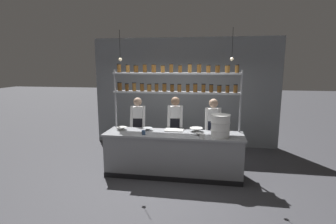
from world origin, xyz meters
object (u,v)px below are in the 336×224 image
at_px(chef_left, 138,126).
at_px(prep_bowl_center_front, 199,134).
at_px(chef_center, 175,126).
at_px(prep_bowl_center_back, 122,128).
at_px(prep_bowl_near_left, 148,129).
at_px(serving_cup_by_board, 202,136).
at_px(spice_shelf_unit, 175,84).
at_px(serving_cup_front, 144,132).
at_px(chef_right, 213,129).
at_px(prep_bowl_near_right, 196,130).
at_px(cutting_board, 174,130).
at_px(container_stack, 220,126).

bearing_deg(chef_left, prep_bowl_center_front, -35.08).
relative_size(chef_center, prep_bowl_center_back, 6.92).
bearing_deg(prep_bowl_center_front, prep_bowl_near_left, 168.94).
bearing_deg(serving_cup_by_board, prep_bowl_center_front, 110.09).
bearing_deg(prep_bowl_center_back, spice_shelf_unit, 11.39).
relative_size(prep_bowl_center_back, serving_cup_front, 2.59).
relative_size(spice_shelf_unit, chef_left, 1.78).
distance_m(prep_bowl_center_front, serving_cup_front, 1.13).
xyz_separation_m(chef_right, prep_bowl_near_right, (-0.35, -0.34, 0.05)).
xyz_separation_m(chef_left, chef_center, (0.89, 0.06, 0.02)).
distance_m(cutting_board, prep_bowl_center_back, 1.16).
bearing_deg(prep_bowl_near_right, prep_bowl_near_left, -175.73).
bearing_deg(spice_shelf_unit, chef_right, 15.59).
bearing_deg(prep_bowl_center_back, prep_bowl_near_left, 4.59).
distance_m(container_stack, prep_bowl_center_front, 0.48).
relative_size(container_stack, serving_cup_front, 5.06).
bearing_deg(serving_cup_by_board, prep_bowl_near_right, 106.13).
bearing_deg(chef_right, prep_bowl_center_back, -169.06).
xyz_separation_m(spice_shelf_unit, prep_bowl_center_front, (0.54, -0.41, -0.98)).
xyz_separation_m(prep_bowl_center_back, serving_cup_front, (0.57, -0.31, 0.01)).
relative_size(spice_shelf_unit, prep_bowl_near_right, 9.78).
xyz_separation_m(cutting_board, serving_cup_front, (-0.58, -0.42, 0.03)).
bearing_deg(cutting_board, spice_shelf_unit, 87.50).
relative_size(spice_shelf_unit, chef_center, 1.75).
xyz_separation_m(chef_left, container_stack, (1.91, -0.80, 0.25)).
bearing_deg(cutting_board, chef_right, 22.55).
bearing_deg(serving_cup_by_board, container_stack, 24.69).
height_order(prep_bowl_center_back, serving_cup_front, serving_cup_front).
distance_m(spice_shelf_unit, prep_bowl_near_left, 1.14).
height_order(prep_bowl_near_left, prep_bowl_near_right, prep_bowl_near_right).
distance_m(spice_shelf_unit, serving_cup_front, 1.24).
xyz_separation_m(chef_center, chef_right, (0.88, -0.16, -0.00)).
xyz_separation_m(cutting_board, prep_bowl_near_left, (-0.58, -0.07, 0.02)).
height_order(spice_shelf_unit, prep_bowl_center_front, spice_shelf_unit).
bearing_deg(cutting_board, prep_bowl_center_front, -28.03).
xyz_separation_m(chef_center, serving_cup_by_board, (0.67, -1.01, 0.05)).
bearing_deg(chef_left, container_stack, -31.34).
bearing_deg(prep_bowl_center_back, chef_right, 13.16).
height_order(prep_bowl_center_back, prep_bowl_near_right, prep_bowl_near_right).
xyz_separation_m(prep_bowl_center_back, serving_cup_by_board, (1.78, -0.39, 0.01)).
xyz_separation_m(chef_right, prep_bowl_center_back, (-1.98, -0.46, 0.04)).
distance_m(chef_center, chef_right, 0.89).
bearing_deg(container_stack, serving_cup_by_board, -155.31).
distance_m(container_stack, serving_cup_front, 1.56).
bearing_deg(prep_bowl_center_front, chef_center, 126.82).
xyz_separation_m(chef_right, cutting_board, (-0.83, -0.35, 0.02)).
bearing_deg(serving_cup_front, spice_shelf_unit, 42.76).
bearing_deg(prep_bowl_near_right, prep_bowl_center_back, -175.62).
xyz_separation_m(chef_left, serving_cup_front, (0.36, -0.87, 0.07)).
bearing_deg(prep_bowl_near_left, serving_cup_by_board, -20.02).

